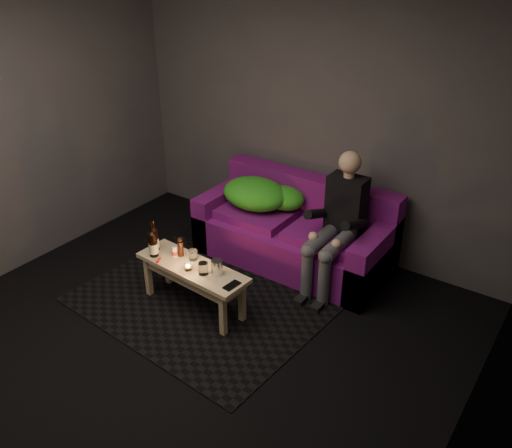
{
  "coord_description": "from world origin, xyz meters",
  "views": [
    {
      "loc": [
        2.34,
        -2.1,
        2.8
      ],
      "look_at": [
        -0.06,
        1.37,
        0.54
      ],
      "focal_mm": 38.0,
      "sensor_mm": 36.0,
      "label": 1
    }
  ],
  "objects": [
    {
      "name": "room",
      "position": [
        0.0,
        0.47,
        1.64
      ],
      "size": [
        4.5,
        4.5,
        4.5
      ],
      "color": "silver",
      "rests_on": "ground"
    },
    {
      "name": "smartphone",
      "position": [
        0.23,
        0.62,
        0.42
      ],
      "size": [
        0.09,
        0.15,
        0.01
      ],
      "primitive_type": "cube",
      "rotation": [
        0.0,
        0.0,
        -0.09
      ],
      "color": "black",
      "rests_on": "coffee_table"
    },
    {
      "name": "beer_bottle_b",
      "position": [
        -0.58,
        0.6,
        0.53
      ],
      "size": [
        0.08,
        0.08,
        0.31
      ],
      "color": "black",
      "rests_on": "coffee_table"
    },
    {
      "name": "steel_cup",
      "position": [
        0.03,
        0.68,
        0.48
      ],
      "size": [
        0.11,
        0.11,
        0.12
      ],
      "primitive_type": "cylinder",
      "rotation": [
        0.0,
        0.0,
        -0.29
      ],
      "color": "silver",
      "rests_on": "coffee_table"
    },
    {
      "name": "salt_shaker",
      "position": [
        -0.42,
        0.69,
        0.46
      ],
      "size": [
        0.05,
        0.05,
        0.1
      ],
      "primitive_type": "cylinder",
      "rotation": [
        0.0,
        0.0,
        0.24
      ],
      "color": "silver",
      "rests_on": "coffee_table"
    },
    {
      "name": "beer_bottle_a",
      "position": [
        -0.64,
        0.68,
        0.52
      ],
      "size": [
        0.07,
        0.07,
        0.28
      ],
      "color": "black",
      "rests_on": "coffee_table"
    },
    {
      "name": "rug",
      "position": [
        -0.21,
        0.71,
        0.0
      ],
      "size": [
        2.12,
        1.61,
        0.01
      ],
      "primitive_type": "cube",
      "rotation": [
        0.0,
        0.0,
        -0.07
      ],
      "color": "black",
      "rests_on": "floor"
    },
    {
      "name": "green_blanket",
      "position": [
        -0.31,
        1.81,
        0.59
      ],
      "size": [
        0.8,
        0.55,
        0.27
      ],
      "color": "green",
      "rests_on": "sofa"
    },
    {
      "name": "floor",
      "position": [
        0.0,
        0.0,
        0.0
      ],
      "size": [
        4.5,
        4.5,
        0.0
      ],
      "primitive_type": "plane",
      "color": "black",
      "rests_on": "ground"
    },
    {
      "name": "tumbler_back",
      "position": [
        -0.27,
        0.74,
        0.46
      ],
      "size": [
        0.09,
        0.09,
        0.09
      ],
      "primitive_type": "cylinder",
      "rotation": [
        0.0,
        0.0,
        -0.26
      ],
      "color": "white",
      "rests_on": "coffee_table"
    },
    {
      "name": "coffee_table",
      "position": [
        -0.21,
        0.66,
        0.34
      ],
      "size": [
        1.03,
        0.39,
        0.41
      ],
      "rotation": [
        0.0,
        0.0,
        -0.07
      ],
      "color": "tan",
      "rests_on": "rug"
    },
    {
      "name": "red_lighter",
      "position": [
        -0.49,
        0.56,
        0.42
      ],
      "size": [
        0.05,
        0.07,
        0.01
      ],
      "primitive_type": "cube",
      "rotation": [
        0.0,
        0.0,
        0.38
      ],
      "color": "red",
      "rests_on": "coffee_table"
    },
    {
      "name": "tumbler_front",
      "position": [
        -0.06,
        0.63,
        0.46
      ],
      "size": [
        0.1,
        0.1,
        0.1
      ],
      "primitive_type": "cylinder",
      "rotation": [
        0.0,
        0.0,
        -0.43
      ],
      "color": "white",
      "rests_on": "coffee_table"
    },
    {
      "name": "pepper_mill",
      "position": [
        -0.39,
        0.73,
        0.48
      ],
      "size": [
        0.06,
        0.06,
        0.13
      ],
      "primitive_type": "cylinder",
      "rotation": [
        0.0,
        0.0,
        -0.16
      ],
      "color": "black",
      "rests_on": "coffee_table"
    },
    {
      "name": "sofa",
      "position": [
        0.08,
        1.81,
        0.28
      ],
      "size": [
        1.82,
        0.82,
        0.78
      ],
      "color": "#740F64",
      "rests_on": "floor"
    },
    {
      "name": "person",
      "position": [
        0.58,
        1.67,
        0.63
      ],
      "size": [
        0.33,
        0.76,
        1.22
      ],
      "color": "black",
      "rests_on": "sofa"
    },
    {
      "name": "tealight",
      "position": [
        -0.19,
        0.6,
        0.44
      ],
      "size": [
        0.07,
        0.07,
        0.05
      ],
      "color": "white",
      "rests_on": "coffee_table"
    }
  ]
}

